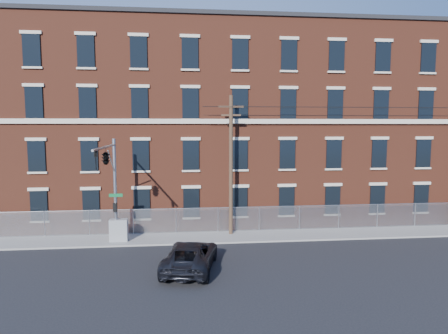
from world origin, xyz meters
TOP-DOWN VIEW (x-y plane):
  - ground at (0.00, 0.00)m, footprint 140.00×140.00m
  - sidewalk at (12.00, 5.00)m, footprint 65.00×3.00m
  - mill_building at (12.00, 13.93)m, footprint 55.30×14.32m
  - chain_link_fence at (12.00, 6.30)m, footprint 59.06×0.06m
  - traffic_signal_mast at (-6.00, 2.18)m, footprint 0.90×6.75m
  - utility_pole_near at (2.00, 5.60)m, footprint 1.80×0.28m
  - pickup_truck at (-1.08, -1.10)m, footprint 3.58×5.96m
  - utility_cabinet at (-5.85, 4.53)m, footprint 1.21×0.61m

SIDE VIEW (x-z plane):
  - ground at x=0.00m, z-range 0.00..0.00m
  - sidewalk at x=12.00m, z-range 0.00..0.12m
  - pickup_truck at x=-1.08m, z-range 0.00..1.55m
  - utility_cabinet at x=-5.85m, z-range 0.12..1.62m
  - chain_link_fence at x=12.00m, z-range 0.13..1.98m
  - utility_pole_near at x=2.00m, z-range 0.34..10.34m
  - traffic_signal_mast at x=-6.00m, z-range 1.89..8.89m
  - mill_building at x=12.00m, z-range 0.00..16.30m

